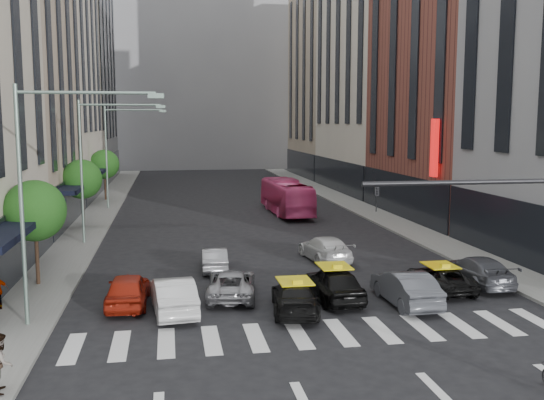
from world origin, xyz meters
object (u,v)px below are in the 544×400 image
car_white_front (173,295)px  taxi_left (295,297)px  streetlamp_mid (96,152)px  pedestrian_near (1,362)px  car_red (128,290)px  taxi_center (334,283)px  streetlamp_near (47,173)px  streetlamp_far (117,143)px  bus (286,197)px

car_white_front → taxi_left: 4.98m
taxi_left → streetlamp_mid: bearing=-51.3°
taxi_left → pedestrian_near: (-9.80, -6.08, 0.35)m
streetlamp_mid → car_red: (2.64, -13.82, -5.19)m
streetlamp_mid → taxi_center: bearing=-51.5°
streetlamp_near → car_red: streetlamp_near is taller
car_white_front → pedestrian_near: (-4.89, -6.90, 0.26)m
streetlamp_mid → taxi_left: (9.44, -15.89, -5.25)m
pedestrian_near → taxi_left: bearing=-65.4°
streetlamp_near → pedestrian_near: size_ratio=5.27×
taxi_left → taxi_center: (2.06, 1.43, 0.10)m
streetlamp_near → taxi_center: bearing=7.6°
streetlamp_near → car_red: (2.64, 2.18, -5.19)m
taxi_left → taxi_center: bearing=-137.2°
car_red → taxi_center: taxi_center is taller
streetlamp_mid → car_white_front: (4.53, -15.07, -5.16)m
streetlamp_far → taxi_center: size_ratio=2.03×
car_white_front → bus: (9.76, 25.75, 0.70)m
car_white_front → bus: bus is taller
taxi_left → bus: (4.85, 26.57, 0.80)m
taxi_left → pedestrian_near: 11.54m
taxi_center → pedestrian_near: 14.03m
streetlamp_near → bus: (14.30, 26.68, -4.45)m
car_red → bus: bearing=-113.2°
bus → taxi_left: bearing=77.6°
streetlamp_far → taxi_left: streetlamp_far is taller
streetlamp_near → car_white_front: (4.53, 0.93, -5.16)m
streetlamp_near → taxi_center: 12.69m
streetlamp_near → streetlamp_mid: bearing=90.0°
streetlamp_mid → pedestrian_near: size_ratio=5.27×
streetlamp_near → streetlamp_far: (0.00, 32.00, 0.00)m
streetlamp_near → taxi_left: streetlamp_near is taller
car_white_front → car_red: bearing=-39.5°
streetlamp_near → car_white_front: bearing=11.6°
car_red → taxi_left: 7.11m
streetlamp_mid → streetlamp_far: 16.00m
streetlamp_near → taxi_center: (11.50, 1.54, -5.15)m
taxi_left → pedestrian_near: bearing=39.8°
taxi_center → car_white_front: bearing=2.1°
bus → taxi_center: bearing=81.6°
car_red → streetlamp_near: bearing=41.7°
streetlamp_far → car_white_front: bearing=-81.7°
car_white_front → taxi_left: bearing=164.6°
streetlamp_mid → pedestrian_near: bearing=-90.9°
streetlamp_far → pedestrian_near: 38.29m
streetlamp_near → bus: 30.60m
pedestrian_near → taxi_center: bearing=-64.9°
streetlamp_far → car_white_front: 31.82m
streetlamp_far → car_white_front: (4.53, -31.07, -5.16)m
streetlamp_mid → streetlamp_far: bearing=90.0°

